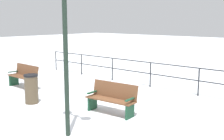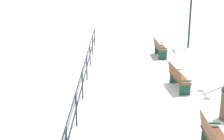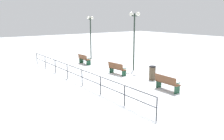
{
  "view_description": "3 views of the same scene",
  "coord_description": "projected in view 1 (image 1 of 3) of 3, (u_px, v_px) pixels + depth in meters",
  "views": [
    {
      "loc": [
        6.02,
        5.39,
        2.72
      ],
      "look_at": [
        -1.7,
        -1.46,
        0.92
      ],
      "focal_mm": 45.64,
      "sensor_mm": 36.0,
      "label": 1
    },
    {
      "loc": [
        -2.58,
        -11.9,
        4.41
      ],
      "look_at": [
        -2.57,
        -1.87,
        1.33
      ],
      "focal_mm": 52.72,
      "sensor_mm": 36.0,
      "label": 2
    },
    {
      "loc": [
        -10.42,
        -13.46,
        4.23
      ],
      "look_at": [
        -1.77,
        -1.71,
        0.89
      ],
      "focal_mm": 37.18,
      "sensor_mm": 36.0,
      "label": 3
    }
  ],
  "objects": [
    {
      "name": "ground_plane",
      "position": [
        111.0,
        114.0,
        8.43
      ],
      "size": [
        80.0,
        80.0,
        0.0
      ],
      "primitive_type": "plane",
      "color": "white",
      "rests_on": "ground"
    },
    {
      "name": "bench_nearest",
      "position": [
        24.0,
        76.0,
        11.61
      ],
      "size": [
        0.56,
        1.61,
        0.93
      ],
      "rotation": [
        0.0,
        0.0,
        -0.02
      ],
      "color": "brown",
      "rests_on": "ground"
    },
    {
      "name": "bench_second",
      "position": [
        112.0,
        98.0,
        8.4
      ],
      "size": [
        0.65,
        1.61,
        0.91
      ],
      "rotation": [
        0.0,
        0.0,
        0.09
      ],
      "color": "brown",
      "rests_on": "ground"
    },
    {
      "name": "waterfront_railing",
      "position": [
        173.0,
        73.0,
        10.97
      ],
      "size": [
        0.05,
        14.72,
        1.04
      ],
      "color": "#26282D",
      "rests_on": "ground"
    },
    {
      "name": "trash_bin",
      "position": [
        31.0,
        89.0,
        9.41
      ],
      "size": [
        0.46,
        0.46,
        0.97
      ],
      "color": "brown",
      "rests_on": "ground"
    }
  ]
}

